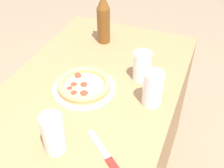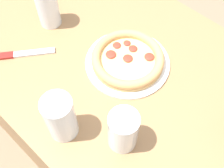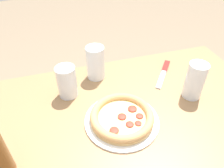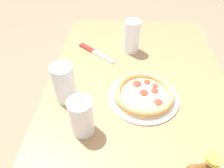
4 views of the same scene
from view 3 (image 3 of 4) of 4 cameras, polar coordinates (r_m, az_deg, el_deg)
pizza_margherita at (r=0.79m, az=2.61°, el=-8.76°), size 0.27×0.27×0.04m
glass_red_wine at (r=0.97m, az=-4.32°, el=5.16°), size 0.08×0.08×0.15m
glass_water at (r=0.92m, az=20.72°, el=0.40°), size 0.07×0.07×0.15m
glass_lemonade at (r=0.89m, az=-11.65°, el=0.25°), size 0.08×0.08×0.13m
knife at (r=1.05m, az=13.33°, el=2.97°), size 0.16×0.19×0.01m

